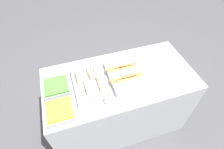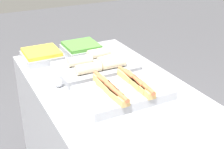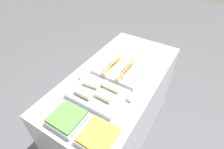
{
  "view_description": "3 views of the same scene",
  "coord_description": "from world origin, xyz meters",
  "px_view_note": "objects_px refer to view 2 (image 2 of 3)",
  "views": [
    {
      "loc": [
        -0.47,
        -1.15,
        2.35
      ],
      "look_at": [
        -0.09,
        0.0,
        1.02
      ],
      "focal_mm": 28.0,
      "sensor_mm": 36.0,
      "label": 1
    },
    {
      "loc": [
        1.3,
        -0.72,
        1.76
      ],
      "look_at": [
        -0.09,
        0.0,
        1.02
      ],
      "focal_mm": 50.0,
      "sensor_mm": 36.0,
      "label": 2
    },
    {
      "loc": [
        -1.15,
        -0.65,
        2.09
      ],
      "look_at": [
        -0.09,
        0.0,
        1.02
      ],
      "focal_mm": 28.0,
      "sensor_mm": 36.0,
      "label": 3
    }
  ],
  "objects_px": {
    "tray_side_back": "(81,49)",
    "serving_spoon_far": "(137,65)",
    "tray_side_front": "(42,56)",
    "tray_hotdogs": "(123,91)",
    "tray_wraps": "(95,66)",
    "serving_spoon_near": "(57,82)"
  },
  "relations": [
    {
      "from": "tray_wraps",
      "to": "serving_spoon_near",
      "type": "relative_size",
      "value": 1.85
    },
    {
      "from": "tray_wraps",
      "to": "serving_spoon_near",
      "type": "height_order",
      "value": "tray_wraps"
    },
    {
      "from": "serving_spoon_far",
      "to": "tray_side_back",
      "type": "bearing_deg",
      "value": -151.35
    },
    {
      "from": "tray_side_back",
      "to": "serving_spoon_far",
      "type": "relative_size",
      "value": 0.97
    },
    {
      "from": "serving_spoon_near",
      "to": "tray_wraps",
      "type": "bearing_deg",
      "value": 103.56
    },
    {
      "from": "serving_spoon_near",
      "to": "tray_side_back",
      "type": "bearing_deg",
      "value": 141.89
    },
    {
      "from": "tray_wraps",
      "to": "tray_side_back",
      "type": "xyz_separation_m",
      "value": [
        -0.33,
        0.04,
        -0.0
      ]
    },
    {
      "from": "serving_spoon_far",
      "to": "tray_side_front",
      "type": "bearing_deg",
      "value": -128.25
    },
    {
      "from": "tray_side_front",
      "to": "tray_side_back",
      "type": "relative_size",
      "value": 1.0
    },
    {
      "from": "serving_spoon_near",
      "to": "serving_spoon_far",
      "type": "bearing_deg",
      "value": 90.05
    },
    {
      "from": "tray_side_back",
      "to": "serving_spoon_far",
      "type": "bearing_deg",
      "value": 28.65
    },
    {
      "from": "tray_hotdogs",
      "to": "tray_wraps",
      "type": "height_order",
      "value": "tray_wraps"
    },
    {
      "from": "serving_spoon_near",
      "to": "serving_spoon_far",
      "type": "height_order",
      "value": "same"
    },
    {
      "from": "serving_spoon_near",
      "to": "serving_spoon_far",
      "type": "xyz_separation_m",
      "value": [
        -0.0,
        0.53,
        0.0
      ]
    },
    {
      "from": "tray_side_front",
      "to": "tray_side_back",
      "type": "xyz_separation_m",
      "value": [
        0.0,
        0.29,
        0.0
      ]
    },
    {
      "from": "tray_wraps",
      "to": "tray_side_back",
      "type": "distance_m",
      "value": 0.34
    },
    {
      "from": "tray_wraps",
      "to": "serving_spoon_far",
      "type": "xyz_separation_m",
      "value": [
        0.06,
        0.26,
        -0.02
      ]
    },
    {
      "from": "tray_hotdogs",
      "to": "serving_spoon_far",
      "type": "relative_size",
      "value": 1.86
    },
    {
      "from": "tray_hotdogs",
      "to": "tray_side_back",
      "type": "relative_size",
      "value": 1.91
    },
    {
      "from": "tray_hotdogs",
      "to": "serving_spoon_far",
      "type": "bearing_deg",
      "value": 137.83
    },
    {
      "from": "tray_wraps",
      "to": "tray_hotdogs",
      "type": "bearing_deg",
      "value": -0.64
    },
    {
      "from": "tray_hotdogs",
      "to": "serving_spoon_far",
      "type": "height_order",
      "value": "tray_hotdogs"
    }
  ]
}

